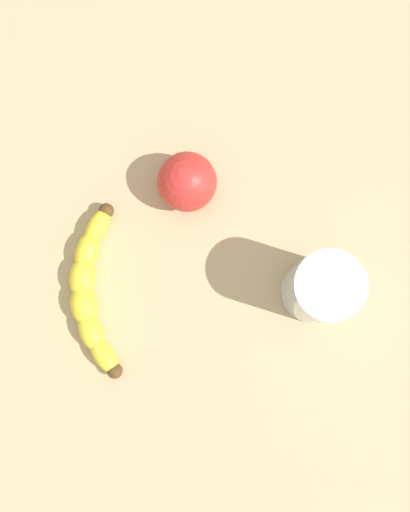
# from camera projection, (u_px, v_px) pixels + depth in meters

# --- Properties ---
(wooden_tabletop) EXTENTS (1.20, 1.20, 0.03)m
(wooden_tabletop) POSITION_uv_depth(u_px,v_px,m) (212.00, 322.00, 0.81)
(wooden_tabletop) COLOR tan
(wooden_tabletop) RESTS_ON ground
(banana) EXTENTS (0.18, 0.18, 0.04)m
(banana) POSITION_uv_depth(u_px,v_px,m) (92.00, 292.00, 0.78)
(banana) COLOR yellow
(banana) RESTS_ON wooden_tabletop
(smoothie_glass) EXTENTS (0.09, 0.09, 0.12)m
(smoothie_glass) POSITION_uv_depth(u_px,v_px,m) (322.00, 290.00, 0.74)
(smoothie_glass) COLOR silver
(smoothie_glass) RESTS_ON wooden_tabletop
(apple_fruit) EXTENTS (0.08, 0.08, 0.08)m
(apple_fruit) POSITION_uv_depth(u_px,v_px,m) (189.00, 183.00, 0.78)
(apple_fruit) COLOR red
(apple_fruit) RESTS_ON wooden_tabletop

